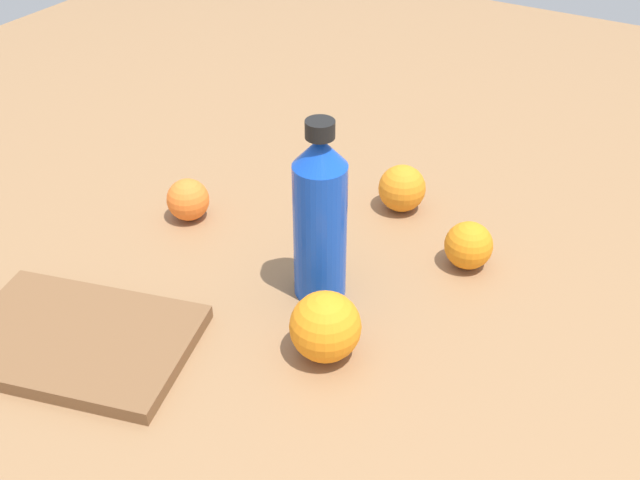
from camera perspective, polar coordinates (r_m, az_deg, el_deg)
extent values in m
plane|color=olive|center=(0.99, 3.31, -3.64)|extent=(2.40, 2.40, 0.00)
cylinder|color=blue|center=(0.92, 0.00, 0.65)|extent=(0.07, 0.07, 0.19)
cone|color=blue|center=(0.87, 0.00, 6.69)|extent=(0.07, 0.07, 0.04)
cylinder|color=black|center=(0.85, 0.00, 8.36)|extent=(0.03, 0.03, 0.02)
sphere|color=orange|center=(0.87, 0.40, -6.56)|extent=(0.08, 0.08, 0.08)
sphere|color=orange|center=(1.02, 11.15, -0.40)|extent=(0.06, 0.06, 0.06)
sphere|color=orange|center=(1.13, 6.21, 3.90)|extent=(0.07, 0.07, 0.07)
sphere|color=orange|center=(1.12, -9.93, 3.02)|extent=(0.06, 0.06, 0.06)
cube|color=brown|center=(0.94, -17.84, -7.19)|extent=(0.31, 0.24, 0.02)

